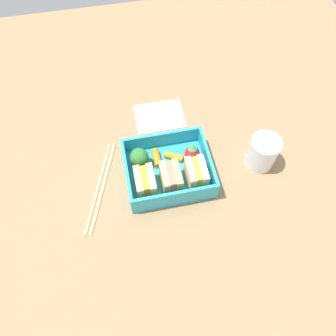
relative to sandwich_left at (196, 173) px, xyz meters
The scene contains 13 objects.
ground_plane 7.31cm from the sandwich_left, 29.20° to the right, with size 120.00×120.00×2.00cm, color #8C6E4C.
bento_tray 6.44cm from the sandwich_left, 29.20° to the right, with size 16.79×14.21×1.20cm, color #29A5C1.
bento_rim 5.74cm from the sandwich_left, 29.20° to the right, with size 16.79×14.21×3.93cm.
sandwich_left is the anchor object (origin of this frame).
sandwich_center_left 5.00cm from the sandwich_left, ahead, with size 3.67×5.58×4.70cm.
sandwich_center 9.99cm from the sandwich_left, ahead, with size 3.67×5.58×4.70cm.
strawberry_far_left 5.35cm from the sandwich_left, 95.46° to the right, with size 3.13×3.13×3.73cm.
carrot_stick_left 6.78cm from the sandwich_left, 60.85° to the right, with size 1.33×1.33×3.84cm, color orange.
carrot_stick_far_left 9.14cm from the sandwich_left, 41.94° to the right, with size 1.56×1.56×3.92cm, color orange.
broccoli_floret 11.66cm from the sandwich_left, 28.60° to the right, with size 3.81×3.81×4.69cm.
chopstick_pair 19.30cm from the sandwich_left, ahead, with size 8.55×20.20×0.70cm.
drinking_glass 14.44cm from the sandwich_left, behind, with size 6.01×6.01×7.15cm, color white.
folded_napkin 18.90cm from the sandwich_left, 78.13° to the right, with size 11.03×8.47×0.40cm, color silver.
Camera 1 is at (6.60, 32.29, 58.61)cm, focal length 35.00 mm.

